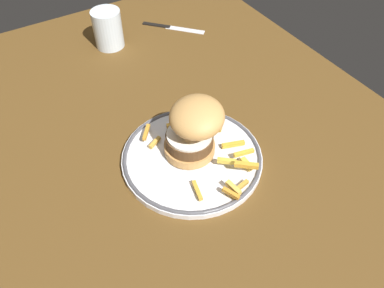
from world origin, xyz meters
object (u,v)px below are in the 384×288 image
(knife, at_px, (168,27))
(burger, at_px, (193,129))
(dinner_plate, at_px, (192,157))
(water_glass, at_px, (108,31))

(knife, bearing_deg, burger, -23.20)
(dinner_plate, distance_m, water_glass, 0.46)
(knife, bearing_deg, dinner_plate, -23.67)
(dinner_plate, xyz_separation_m, water_glass, (-0.45, 0.02, 0.03))
(burger, bearing_deg, dinner_plate, -44.77)
(dinner_plate, bearing_deg, water_glass, 176.90)
(water_glass, xyz_separation_m, knife, (0.00, 0.17, -0.04))
(burger, height_order, water_glass, burger)
(burger, distance_m, knife, 0.49)
(dinner_plate, distance_m, burger, 0.07)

